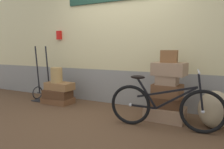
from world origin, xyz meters
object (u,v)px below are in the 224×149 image
at_px(suitcase_1, 58,94).
at_px(suitcase_6, 167,80).
at_px(suitcase_8, 169,56).
at_px(suitcase_0, 58,100).
at_px(suitcase_3, 165,113).
at_px(suitcase_2, 59,86).
at_px(bicycle, 164,106).
at_px(suitcase_7, 170,69).
at_px(wicker_basket, 57,75).
at_px(burlap_sack, 215,110).
at_px(suitcase_4, 166,102).
at_px(suitcase_5, 167,91).
at_px(luggage_trolley, 43,88).

relative_size(suitcase_1, suitcase_6, 1.74).
bearing_deg(suitcase_8, suitcase_0, 177.98).
distance_m(suitcase_0, suitcase_1, 0.16).
bearing_deg(suitcase_3, suitcase_2, -179.01).
distance_m(suitcase_2, bicycle, 2.35).
relative_size(suitcase_2, suitcase_3, 0.95).
bearing_deg(suitcase_3, suitcase_7, -1.47).
xyz_separation_m(suitcase_6, bicycle, (0.04, -0.37, -0.33)).
xyz_separation_m(suitcase_1, suitcase_3, (2.27, 0.01, -0.11)).
bearing_deg(suitcase_0, suitcase_8, -0.48).
xyz_separation_m(suitcase_2, wicker_basket, (-0.05, -0.03, 0.24)).
bearing_deg(wicker_basket, bicycle, -9.46).
bearing_deg(suitcase_1, burlap_sack, -5.22).
distance_m(suitcase_2, suitcase_4, 2.26).
xyz_separation_m(suitcase_3, suitcase_5, (0.03, -0.01, 0.38)).
bearing_deg(suitcase_1, luggage_trolley, 165.82).
height_order(suitcase_0, wicker_basket, wicker_basket).
bearing_deg(suitcase_2, burlap_sack, 0.40).
relative_size(suitcase_2, wicker_basket, 1.88).
bearing_deg(luggage_trolley, suitcase_6, -2.33).
height_order(suitcase_1, luggage_trolley, luggage_trolley).
distance_m(suitcase_7, luggage_trolley, 2.90).
relative_size(suitcase_6, suitcase_8, 1.29).
bearing_deg(wicker_basket, suitcase_4, 0.66).
distance_m(suitcase_0, suitcase_8, 2.53).
xyz_separation_m(suitcase_0, luggage_trolley, (-0.49, 0.06, 0.22)).
xyz_separation_m(suitcase_8, bicycle, (0.03, -0.40, -0.71)).
xyz_separation_m(suitcase_8, luggage_trolley, (-2.83, 0.08, -0.76)).
relative_size(suitcase_0, suitcase_2, 1.07).
distance_m(suitcase_8, burlap_sack, 1.03).
bearing_deg(burlap_sack, suitcase_6, 178.41).
bearing_deg(luggage_trolley, suitcase_7, -1.60).
distance_m(wicker_basket, bicycle, 2.41).
xyz_separation_m(suitcase_1, wicker_basket, (-0.02, 0.00, 0.40)).
distance_m(suitcase_3, suitcase_8, 0.94).
bearing_deg(suitcase_8, wicker_basket, 178.65).
bearing_deg(burlap_sack, luggage_trolley, 177.82).
relative_size(suitcase_3, wicker_basket, 1.98).
distance_m(luggage_trolley, burlap_sack, 3.52).
xyz_separation_m(suitcase_1, suitcase_7, (2.32, 0.01, 0.63)).
xyz_separation_m(suitcase_3, luggage_trolley, (-2.79, 0.08, 0.18)).
bearing_deg(luggage_trolley, suitcase_8, -1.59).
bearing_deg(suitcase_0, suitcase_1, -49.90).
distance_m(suitcase_5, luggage_trolley, 2.83).
bearing_deg(burlap_sack, bicycle, -152.22).
relative_size(suitcase_1, luggage_trolley, 0.46).
xyz_separation_m(burlap_sack, bicycle, (-0.66, -0.35, 0.05)).
relative_size(suitcase_4, burlap_sack, 0.95).
relative_size(suitcase_0, bicycle, 0.39).
bearing_deg(suitcase_0, wicker_basket, -75.38).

